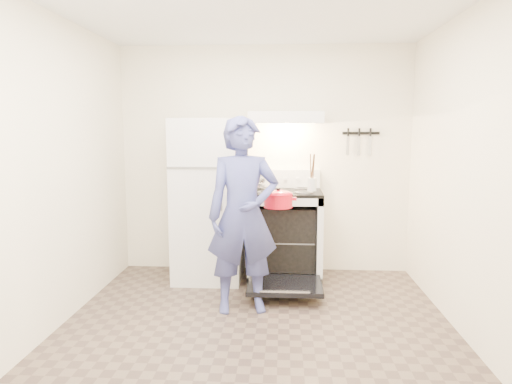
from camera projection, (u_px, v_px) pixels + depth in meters
The scene contains 15 objects.
floor at pixel (255, 340), 3.48m from camera, with size 3.60×3.60×0.00m, color brown.
back_wall at pixel (265, 160), 5.09m from camera, with size 3.20×0.02×2.50m, color white.
refrigerator at pixel (209, 200), 4.83m from camera, with size 0.70×0.70×1.70m, color silver.
stove_body at pixel (285, 236), 4.86m from camera, with size 0.76×0.65×0.92m, color silver.
cooktop at pixel (285, 192), 4.80m from camera, with size 0.76×0.65×0.03m, color black.
backsplash at pixel (285, 178), 5.06m from camera, with size 0.76×0.07×0.20m, color silver.
oven_door at pixel (285, 285), 4.32m from camera, with size 0.70×0.54×0.04m, color black.
oven_rack at pixel (285, 238), 4.86m from camera, with size 0.60×0.52×0.01m, color slate.
range_hood at pixel (286, 118), 4.76m from camera, with size 0.76×0.50×0.12m, color silver.
knife_strip at pixel (361, 133), 4.97m from camera, with size 0.40×0.02×0.03m, color black.
pizza_stone at pixel (289, 236), 4.89m from camera, with size 0.33×0.33×0.02m, color #987154.
tea_kettle at pixel (257, 177), 4.85m from camera, with size 0.23×0.19×0.28m, color silver, non-canonical shape.
utensil_jar at pixel (312, 184), 4.56m from camera, with size 0.09×0.09×0.13m, color silver.
person at pixel (243, 215), 3.94m from camera, with size 0.62×0.41×1.71m, color navy.
dutch_oven at pixel (278, 201), 4.15m from camera, with size 0.33×0.26×0.22m, color red, non-canonical shape.
Camera 1 is at (0.21, -3.28, 1.59)m, focal length 32.00 mm.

